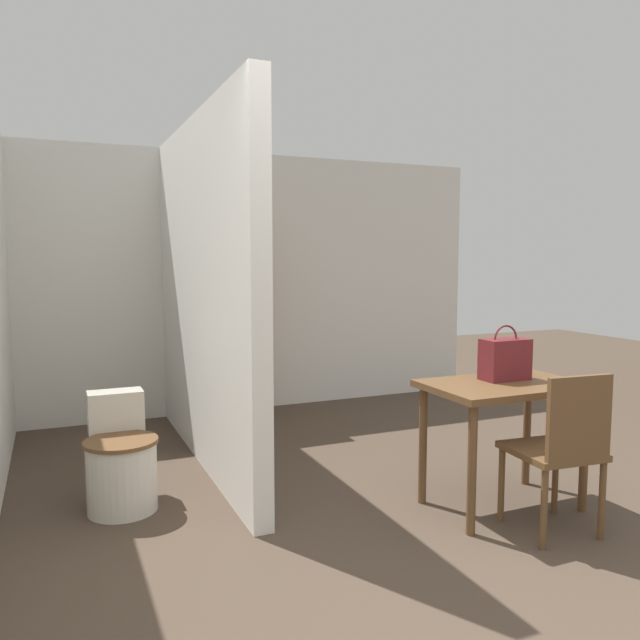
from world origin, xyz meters
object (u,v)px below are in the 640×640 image
(dining_table, at_px, (504,401))
(handbag, at_px, (505,359))
(wooden_chair, at_px, (561,446))
(wooden_cabinet, at_px, (224,322))
(toilet, at_px, (121,463))

(dining_table, xyz_separation_m, handbag, (0.06, 0.07, 0.24))
(wooden_chair, height_order, wooden_cabinet, wooden_cabinet)
(handbag, height_order, wooden_cabinet, wooden_cabinet)
(dining_table, relative_size, handbag, 2.77)
(handbag, distance_m, wooden_cabinet, 2.85)
(dining_table, bearing_deg, wooden_chair, -86.87)
(wooden_chair, height_order, handbag, handbag)
(toilet, distance_m, wooden_cabinet, 2.23)
(toilet, relative_size, handbag, 2.00)
(wooden_chair, distance_m, handbag, 0.65)
(toilet, bearing_deg, wooden_cabinet, 58.35)
(wooden_chair, relative_size, wooden_cabinet, 0.50)
(toilet, xyz_separation_m, handbag, (2.17, -0.83, 0.62))
(dining_table, distance_m, handbag, 0.26)
(dining_table, height_order, wooden_cabinet, wooden_cabinet)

